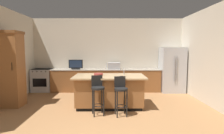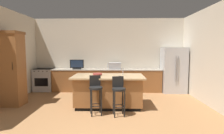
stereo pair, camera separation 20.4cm
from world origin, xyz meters
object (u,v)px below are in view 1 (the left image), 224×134
bar_stool_right (121,92)px  bar_stool_left (98,91)px  range_oven (42,80)px  kitchen_island (109,91)px  cabinet_tower (11,68)px  cell_phone (121,76)px  tv_monitor (76,65)px  microwave (114,66)px  refrigerator (172,70)px  fruit_bowl (98,74)px

bar_stool_right → bar_stool_left: bearing=165.5°
range_oven → bar_stool_left: bar_stool_left is taller
kitchen_island → cabinet_tower: (-2.86, 0.05, 0.67)m
bar_stool_right → cell_phone: bar_stool_right is taller
cabinet_tower → tv_monitor: 2.43m
tv_monitor → bar_stool_right: (1.64, -2.67, -0.47)m
cabinet_tower → microwave: bearing=32.8°
microwave → bar_stool_right: size_ratio=0.49×
cabinet_tower → range_oven: bearing=85.6°
kitchen_island → refrigerator: (2.47, 1.91, 0.41)m
cabinet_tower → bar_stool_left: size_ratio=2.19×
kitchen_island → range_oven: size_ratio=2.25×
range_oven → refrigerator: bearing=-1.0°
bar_stool_right → fruit_bowl: 1.07m
refrigerator → microwave: (-2.30, 0.09, 0.15)m
cabinet_tower → cell_phone: cabinet_tower is taller
bar_stool_right → cell_phone: 0.65m
refrigerator → bar_stool_right: refrigerator is taller
kitchen_island → fruit_bowl: fruit_bowl is taller
refrigerator → tv_monitor: (-3.81, 0.04, 0.19)m
cabinet_tower → fruit_bowl: (2.54, 0.02, -0.19)m
cabinet_tower → tv_monitor: bearing=51.5°
microwave → kitchen_island: bearing=-94.8°
cabinet_tower → fruit_bowl: 2.54m
refrigerator → range_oven: refrigerator is taller
tv_monitor → cell_phone: tv_monitor is taller
kitchen_island → bar_stool_right: size_ratio=2.07×
cell_phone → tv_monitor: bearing=160.3°
microwave → bar_stool_left: size_ratio=0.48×
fruit_bowl → bar_stool_left: bearing=-87.5°
cabinet_tower → bar_stool_left: cabinet_tower is taller
range_oven → cell_phone: cell_phone is taller
microwave → fruit_bowl: microwave is taller
range_oven → microwave: 2.93m
range_oven → microwave: size_ratio=1.90×
kitchen_island → bar_stool_left: (-0.29, -0.67, 0.14)m
refrigerator → bar_stool_left: (-2.76, -2.58, -0.27)m
range_oven → fruit_bowl: bearing=-38.9°
cabinet_tower → microwave: 3.60m
microwave → tv_monitor: 1.52m
tv_monitor → bar_stool_left: tv_monitor is taller
bar_stool_right → cell_phone: size_ratio=6.60×
cabinet_tower → fruit_bowl: size_ratio=8.36×
tv_monitor → bar_stool_left: size_ratio=0.55×
bar_stool_left → bar_stool_right: bar_stool_left is taller
bar_stool_right → fruit_bowl: bearing=118.7°
kitchen_island → fruit_bowl: 0.58m
microwave → cell_phone: 2.17m
fruit_bowl → cell_phone: bearing=-19.9°
bar_stool_left → bar_stool_right: bearing=-19.1°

